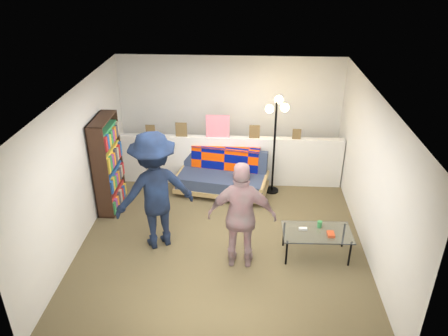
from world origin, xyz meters
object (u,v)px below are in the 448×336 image
object	(u,v)px
floor_lamp	(276,126)
person_right	(242,216)
person_left	(155,191)
coffee_table	(317,233)
futon_sofa	(223,176)
bookshelf	(108,167)

from	to	relation	value
floor_lamp	person_right	xyz separation A→B (m)	(-0.57, -2.22, -0.50)
person_left	person_right	bearing A→B (deg)	134.12
coffee_table	futon_sofa	bearing A→B (deg)	129.69
coffee_table	floor_lamp	bearing A→B (deg)	106.39
bookshelf	coffee_table	world-z (taller)	bookshelf
floor_lamp	person_left	bearing A→B (deg)	-136.85
futon_sofa	floor_lamp	distance (m)	1.39
coffee_table	floor_lamp	world-z (taller)	floor_lamp
futon_sofa	person_left	size ratio (longest dim) A/B	0.96
coffee_table	floor_lamp	xyz separation A→B (m)	(-0.58, 1.97, 0.94)
futon_sofa	coffee_table	world-z (taller)	futon_sofa
floor_lamp	person_right	size ratio (longest dim) A/B	1.13
floor_lamp	coffee_table	bearing A→B (deg)	-73.61
futon_sofa	coffee_table	xyz separation A→B (m)	(1.54, -1.86, 0.06)
futon_sofa	bookshelf	world-z (taller)	bookshelf
futon_sofa	person_left	xyz separation A→B (m)	(-0.94, -1.67, 0.61)
coffee_table	floor_lamp	distance (m)	2.26
bookshelf	coffee_table	xyz separation A→B (m)	(3.55, -1.24, -0.39)
person_right	coffee_table	bearing A→B (deg)	-165.11
coffee_table	person_right	distance (m)	1.25
bookshelf	person_left	xyz separation A→B (m)	(1.06, -1.06, 0.16)
floor_lamp	person_right	world-z (taller)	floor_lamp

